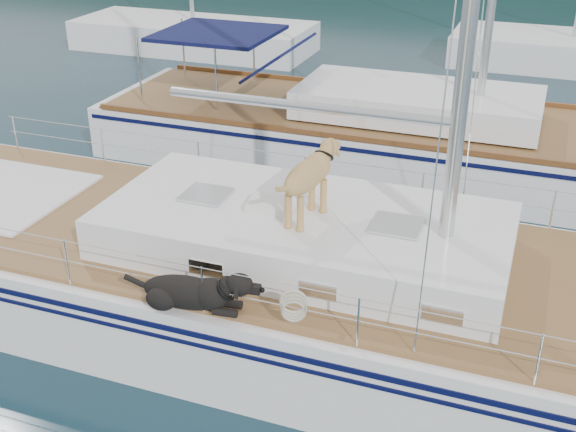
% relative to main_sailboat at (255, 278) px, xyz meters
% --- Properties ---
extents(ground, '(120.00, 120.00, 0.00)m').
position_rel_main_sailboat_xyz_m(ground, '(-0.10, 0.01, -0.68)').
color(ground, black).
rests_on(ground, ground).
extents(main_sailboat, '(12.00, 3.90, 14.01)m').
position_rel_main_sailboat_xyz_m(main_sailboat, '(0.00, 0.00, 0.00)').
color(main_sailboat, white).
rests_on(main_sailboat, ground).
extents(neighbor_sailboat, '(11.00, 3.50, 13.30)m').
position_rel_main_sailboat_xyz_m(neighbor_sailboat, '(-0.11, 6.23, -0.05)').
color(neighbor_sailboat, white).
rests_on(neighbor_sailboat, ground).
extents(bg_boat_west, '(8.00, 3.00, 11.65)m').
position_rel_main_sailboat_xyz_m(bg_boat_west, '(-8.10, 14.01, -0.23)').
color(bg_boat_west, white).
rests_on(bg_boat_west, ground).
extents(bg_boat_center, '(7.20, 3.00, 11.65)m').
position_rel_main_sailboat_xyz_m(bg_boat_center, '(3.90, 16.01, -0.23)').
color(bg_boat_center, white).
rests_on(bg_boat_center, ground).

